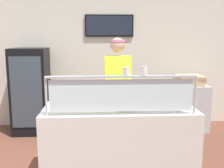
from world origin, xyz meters
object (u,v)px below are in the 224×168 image
at_px(pizza_server, 129,104).
at_px(pizza_box_stack, 189,80).
at_px(worker_figure, 118,90).
at_px(parmesan_shaker, 126,72).
at_px(pizza_tray, 125,106).
at_px(drink_fridge, 31,91).
at_px(pepper_flake_shaker, 144,71).

xyz_separation_m(pizza_server, pizza_box_stack, (1.36, 1.85, -0.02)).
relative_size(worker_figure, pizza_box_stack, 3.42).
distance_m(pizza_server, parmesan_shaker, 0.51).
relative_size(pizza_server, pizza_box_stack, 0.54).
bearing_deg(pizza_server, pizza_box_stack, 41.40).
distance_m(pizza_tray, drink_fridge, 2.43).
relative_size(pizza_tray, pizza_server, 1.50).
bearing_deg(parmesan_shaker, pepper_flake_shaker, -0.00).
bearing_deg(pepper_flake_shaker, drink_fridge, 128.19).
distance_m(pizza_tray, pizza_box_stack, 2.31).
height_order(pizza_tray, drink_fridge, drink_fridge).
xyz_separation_m(pizza_server, worker_figure, (-0.07, 0.78, 0.02)).
bearing_deg(pizza_server, pizza_tray, 145.87).
height_order(pepper_flake_shaker, pizza_box_stack, pepper_flake_shaker).
xyz_separation_m(pizza_server, drink_fridge, (-1.60, 1.89, -0.20)).
distance_m(pizza_server, drink_fridge, 2.48).
xyz_separation_m(drink_fridge, pizza_box_stack, (2.96, -0.04, 0.18)).
relative_size(parmesan_shaker, pizza_box_stack, 0.17).
bearing_deg(pizza_box_stack, pepper_flake_shaker, -120.33).
relative_size(parmesan_shaker, drink_fridge, 0.06).
height_order(worker_figure, pizza_box_stack, worker_figure).
bearing_deg(pizza_server, drink_fridge, 118.03).
relative_size(pizza_server, pepper_flake_shaker, 2.90).
xyz_separation_m(pizza_tray, pepper_flake_shaker, (0.16, -0.31, 0.45)).
xyz_separation_m(parmesan_shaker, pizza_box_stack, (1.43, 2.13, -0.44)).
bearing_deg(pizza_server, worker_figure, 83.11).
bearing_deg(pizza_server, parmesan_shaker, -116.68).
distance_m(worker_figure, pizza_box_stack, 1.79).
relative_size(pepper_flake_shaker, pizza_box_stack, 0.19).
xyz_separation_m(worker_figure, drink_fridge, (-1.53, 1.11, -0.22)).
bearing_deg(pizza_box_stack, pizza_tray, -127.68).
bearing_deg(pizza_tray, worker_figure, 91.73).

